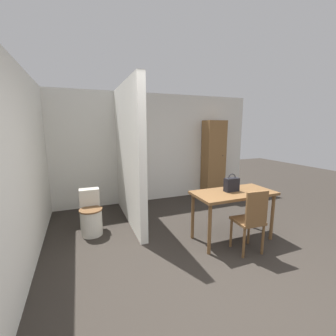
# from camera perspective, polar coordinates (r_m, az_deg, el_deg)

# --- Properties ---
(ground_plane) EXTENTS (16.00, 16.00, 0.00)m
(ground_plane) POSITION_cam_1_polar(r_m,az_deg,el_deg) (2.93, 17.15, -26.85)
(ground_plane) COLOR #2D2823
(wall_back) EXTENTS (5.28, 0.12, 2.50)m
(wall_back) POSITION_cam_1_polar(r_m,az_deg,el_deg) (5.33, -4.97, 5.01)
(wall_back) COLOR silver
(wall_back) RESTS_ON ground_plane
(wall_left) EXTENTS (0.12, 4.25, 2.50)m
(wall_left) POSITION_cam_1_polar(r_m,az_deg,el_deg) (3.50, -32.45, 0.55)
(wall_left) COLOR silver
(wall_left) RESTS_ON ground_plane
(partition_wall) EXTENTS (0.12, 1.98, 2.50)m
(partition_wall) POSITION_cam_1_polar(r_m,az_deg,el_deg) (4.15, -10.03, 3.34)
(partition_wall) COLOR silver
(partition_wall) RESTS_ON ground_plane
(dining_table) EXTENTS (1.25, 0.61, 0.77)m
(dining_table) POSITION_cam_1_polar(r_m,az_deg,el_deg) (3.62, 16.25, -7.25)
(dining_table) COLOR brown
(dining_table) RESTS_ON ground_plane
(wooden_chair) EXTENTS (0.39, 0.39, 0.92)m
(wooden_chair) POSITION_cam_1_polar(r_m,az_deg,el_deg) (3.36, 20.28, -12.10)
(wooden_chair) COLOR brown
(wooden_chair) RESTS_ON ground_plane
(toilet) EXTENTS (0.36, 0.51, 0.72)m
(toilet) POSITION_cam_1_polar(r_m,az_deg,el_deg) (3.99, -18.98, -11.34)
(toilet) COLOR silver
(toilet) RESTS_ON ground_plane
(handbag) EXTENTS (0.22, 0.11, 0.28)m
(handbag) POSITION_cam_1_polar(r_m,az_deg,el_deg) (3.59, 15.84, -4.03)
(handbag) COLOR black
(handbag) RESTS_ON dining_table
(wooden_cabinet) EXTENTS (0.52, 0.39, 1.90)m
(wooden_cabinet) POSITION_cam_1_polar(r_m,az_deg,el_deg) (5.82, 11.46, 2.35)
(wooden_cabinet) COLOR brown
(wooden_cabinet) RESTS_ON ground_plane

